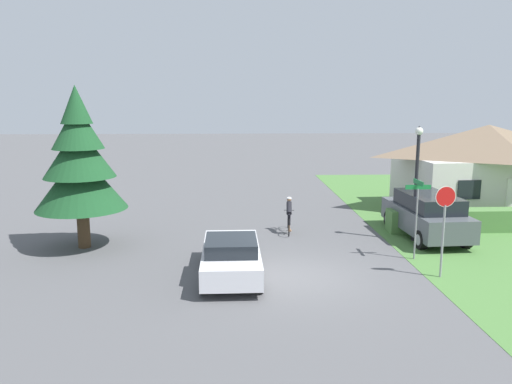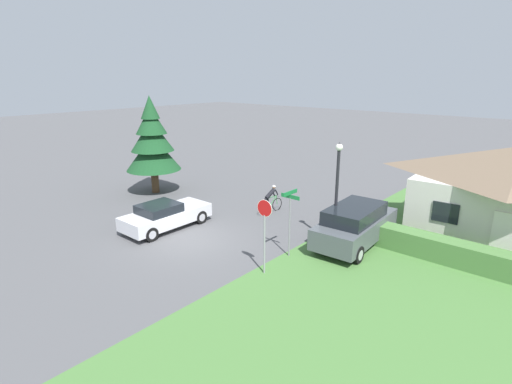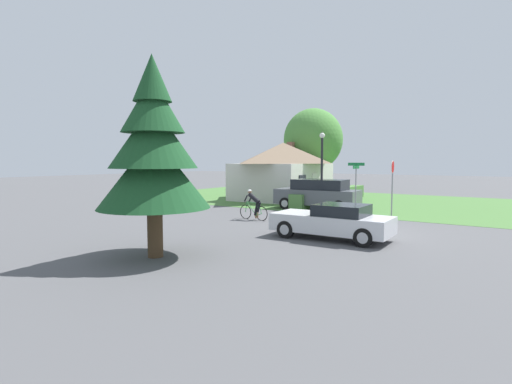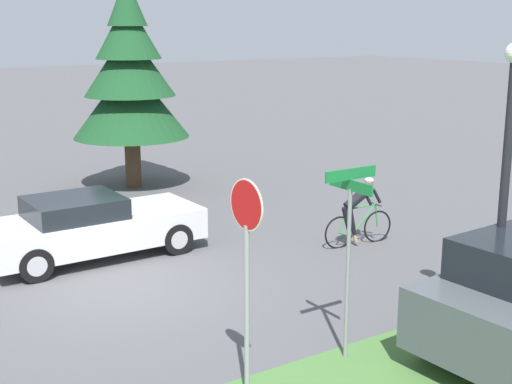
# 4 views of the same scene
# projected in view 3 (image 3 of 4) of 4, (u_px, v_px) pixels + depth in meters

# --- Properties ---
(ground_plane) EXTENTS (140.00, 140.00, 0.00)m
(ground_plane) POSITION_uv_depth(u_px,v_px,m) (358.00, 231.00, 16.85)
(ground_plane) COLOR #515154
(grass_verge_right) EXTENTS (16.00, 36.00, 0.01)m
(grass_verge_right) POSITION_uv_depth(u_px,v_px,m) (361.00, 201.00, 29.07)
(grass_verge_right) COLOR #477538
(grass_verge_right) RESTS_ON ground
(cottage_house) EXTENTS (9.11, 6.16, 4.52)m
(cottage_house) POSITION_uv_depth(u_px,v_px,m) (283.00, 170.00, 31.24)
(cottage_house) COLOR beige
(cottage_house) RESTS_ON ground
(hedge_row) EXTENTS (11.00, 0.90, 0.96)m
(hedge_row) POSITION_uv_depth(u_px,v_px,m) (332.00, 196.00, 28.15)
(hedge_row) COLOR #4C7A3D
(hedge_row) RESTS_ON ground
(sedan_left_lane) EXTENTS (1.91, 4.48, 1.34)m
(sedan_left_lane) POSITION_uv_depth(u_px,v_px,m) (333.00, 221.00, 15.11)
(sedan_left_lane) COLOR silver
(sedan_left_lane) RESTS_ON ground
(cyclist) EXTENTS (0.44, 1.78, 1.53)m
(cyclist) POSITION_uv_depth(u_px,v_px,m) (254.00, 205.00, 20.03)
(cyclist) COLOR black
(cyclist) RESTS_ON ground
(parked_suv_right) EXTENTS (2.27, 5.07, 1.84)m
(parked_suv_right) POSITION_uv_depth(u_px,v_px,m) (318.00, 194.00, 24.14)
(parked_suv_right) COLOR #4C5156
(parked_suv_right) RESTS_ON ground
(stop_sign) EXTENTS (0.66, 0.07, 2.97)m
(stop_sign) POSITION_uv_depth(u_px,v_px,m) (392.00, 178.00, 20.35)
(stop_sign) COLOR gray
(stop_sign) RESTS_ON ground
(street_lamp) EXTENTS (0.31, 0.31, 4.63)m
(street_lamp) POSITION_uv_depth(u_px,v_px,m) (322.00, 163.00, 23.09)
(street_lamp) COLOR black
(street_lamp) RESTS_ON ground
(street_name_sign) EXTENTS (0.90, 0.90, 2.86)m
(street_name_sign) POSITION_uv_depth(u_px,v_px,m) (356.00, 179.00, 21.22)
(street_name_sign) COLOR gray
(street_name_sign) RESTS_ON ground
(conifer_tall_near) EXTENTS (3.42, 3.42, 6.16)m
(conifer_tall_near) POSITION_uv_depth(u_px,v_px,m) (153.00, 150.00, 12.09)
(conifer_tall_near) COLOR #4C3823
(conifer_tall_near) RESTS_ON ground
(deciduous_tree_right) EXTENTS (5.20, 5.20, 7.56)m
(deciduous_tree_right) POSITION_uv_depth(u_px,v_px,m) (313.00, 140.00, 35.31)
(deciduous_tree_right) COLOR #4C3823
(deciduous_tree_right) RESTS_ON ground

